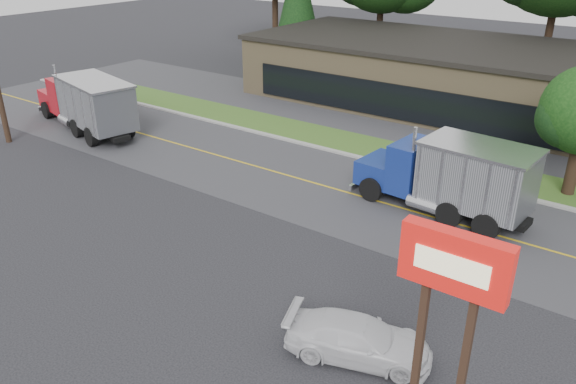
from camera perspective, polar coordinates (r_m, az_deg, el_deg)
name	(u,v)px	position (r m, az deg, el deg)	size (l,w,h in m)	color
ground	(185,266)	(21.14, -10.38, -7.40)	(140.00, 140.00, 0.00)	#39393E
road	(319,185)	(27.27, 3.16, 0.75)	(60.00, 8.00, 0.02)	#505054
center_line	(319,185)	(27.27, 3.16, 0.75)	(60.00, 0.12, 0.01)	gold
curb	(361,159)	(30.62, 7.45, 3.36)	(60.00, 0.30, 0.12)	#9E9E99
grass_verge	(377,149)	(32.12, 9.02, 4.30)	(60.00, 3.40, 0.03)	#396422
far_parking	(414,127)	(36.42, 12.69, 6.50)	(60.00, 7.00, 0.02)	#505054
strip_mall	(482,81)	(40.70, 19.10, 10.61)	(32.00, 12.00, 4.00)	#917C59
evergreen_left	(298,0)	(51.52, 1.00, 18.95)	(4.62, 4.62, 10.49)	#382619
dump_truck_red	(87,102)	(36.45, -19.73, 8.64)	(10.06, 4.63, 3.36)	black
dump_truck_blue	(452,175)	(24.75, 16.34, 1.67)	(7.78, 3.24, 3.36)	black
rally_car	(358,339)	(16.67, 7.15, -14.58)	(1.71, 4.20, 1.22)	silver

